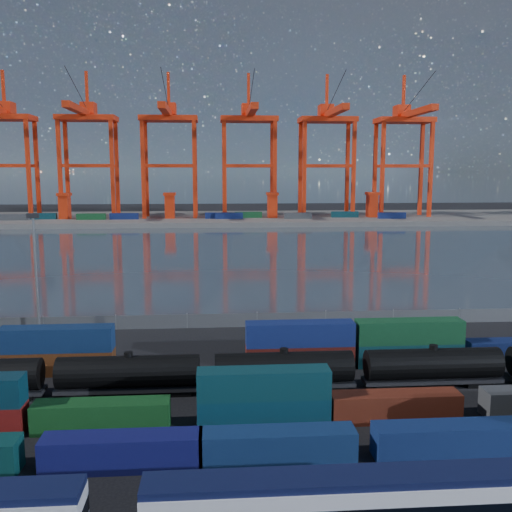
{
  "coord_description": "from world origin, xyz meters",
  "views": [
    {
      "loc": [
        -6.12,
        -51.42,
        22.07
      ],
      "look_at": [
        0.0,
        30.0,
        10.0
      ],
      "focal_mm": 40.0,
      "sensor_mm": 36.0,
      "label": 1
    }
  ],
  "objects": [
    {
      "name": "ground",
      "position": [
        0.0,
        0.0,
        0.0
      ],
      "size": [
        700.0,
        700.0,
        0.0
      ],
      "primitive_type": "plane",
      "color": "black",
      "rests_on": "ground"
    },
    {
      "name": "harbor_water",
      "position": [
        0.0,
        105.0,
        0.01
      ],
      "size": [
        700.0,
        700.0,
        0.0
      ],
      "primitive_type": "plane",
      "color": "#323D49",
      "rests_on": "ground"
    },
    {
      "name": "far_quay",
      "position": [
        0.0,
        210.0,
        1.0
      ],
      "size": [
        700.0,
        70.0,
        2.0
      ],
      "primitive_type": "cube",
      "color": "#514F4C",
      "rests_on": "ground"
    },
    {
      "name": "distant_mountains",
      "position": [
        63.02,
        1600.0,
        220.29
      ],
      "size": [
        2470.0,
        1100.0,
        520.0
      ],
      "color": "#1E2630",
      "rests_on": "ground"
    },
    {
      "name": "container_row_south",
      "position": [
        3.12,
        -10.68,
        2.04
      ],
      "size": [
        139.88,
        2.44,
        5.19
      ],
      "color": "#3D3F42",
      "rests_on": "ground"
    },
    {
      "name": "container_row_mid",
      "position": [
        -11.52,
        -3.97,
        1.84
      ],
      "size": [
        140.59,
        2.37,
        5.04
      ],
      "color": "#393B3E",
      "rests_on": "ground"
    },
    {
      "name": "container_row_north",
      "position": [
        -15.03,
        10.42,
        2.14
      ],
      "size": [
        128.37,
        2.49,
        5.31
      ],
      "color": "navy",
      "rests_on": "ground"
    },
    {
      "name": "tanker_string",
      "position": [
        -22.4,
        3.62,
        2.23
      ],
      "size": [
        122.99,
        3.11,
        4.46
      ],
      "color": "black",
      "rests_on": "ground"
    },
    {
      "name": "waterfront_fence",
      "position": [
        -0.0,
        28.0,
        1.0
      ],
      "size": [
        160.12,
        0.12,
        2.2
      ],
      "color": "#595B5E",
      "rests_on": "ground"
    },
    {
      "name": "yard_light_mast",
      "position": [
        -30.0,
        26.0,
        9.3
      ],
      "size": [
        1.6,
        0.4,
        16.6
      ],
      "color": "slate",
      "rests_on": "ground"
    },
    {
      "name": "gantry_cranes",
      "position": [
        -7.5,
        203.28,
        39.82
      ],
      "size": [
        199.98,
        47.97,
        64.96
      ],
      "color": "red",
      "rests_on": "ground"
    },
    {
      "name": "quay_containers",
      "position": [
        -11.0,
        195.46,
        3.3
      ],
      "size": [
        172.58,
        10.99,
        2.6
      ],
      "color": "navy",
      "rests_on": "far_quay"
    },
    {
      "name": "straddle_carriers",
      "position": [
        -2.5,
        200.0,
        7.82
      ],
      "size": [
        140.0,
        7.0,
        11.1
      ],
      "color": "red",
      "rests_on": "far_quay"
    }
  ]
}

